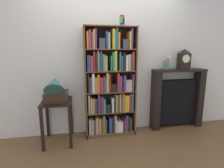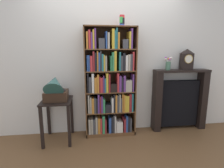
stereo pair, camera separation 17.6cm
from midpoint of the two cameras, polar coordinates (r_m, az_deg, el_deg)
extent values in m
cube|color=brown|center=(3.17, 1.48, -16.95)|extent=(7.79, 6.40, 0.02)
cube|color=silver|center=(3.17, 4.43, 8.22)|extent=(4.79, 0.08, 2.64)
cube|color=brown|center=(2.97, -6.89, 0.16)|extent=(0.02, 0.29, 1.84)
cube|color=brown|center=(3.09, 8.79, 0.56)|extent=(0.02, 0.29, 1.84)
cube|color=#4C311C|center=(3.13, 0.72, 0.85)|extent=(0.85, 0.01, 1.84)
cube|color=brown|center=(2.96, 1.18, 17.97)|extent=(0.85, 0.29, 0.02)
cube|color=brown|center=(3.29, 1.05, -15.08)|extent=(0.85, 0.29, 0.06)
cube|color=#B2A893|center=(3.16, -5.59, -13.08)|extent=(0.04, 0.20, 0.26)
cube|color=#B2A893|center=(3.17, -4.85, -13.03)|extent=(0.03, 0.22, 0.26)
cube|color=#424247|center=(3.16, -4.16, -13.06)|extent=(0.04, 0.20, 0.26)
cube|color=#B2A893|center=(3.16, -3.43, -12.74)|extent=(0.03, 0.21, 0.29)
cube|color=orange|center=(3.17, -2.63, -12.81)|extent=(0.04, 0.22, 0.27)
cube|color=#C63338|center=(3.18, -1.98, -12.78)|extent=(0.03, 0.23, 0.27)
cube|color=#388E56|center=(3.18, -1.24, -12.43)|extent=(0.04, 0.23, 0.30)
cube|color=maroon|center=(3.19, -0.60, -12.86)|extent=(0.03, 0.23, 0.25)
cube|color=#2D519E|center=(3.20, 0.76, -12.65)|extent=(0.04, 0.23, 0.27)
cube|color=black|center=(3.20, 1.52, -12.42)|extent=(0.03, 0.24, 0.28)
cube|color=#424247|center=(3.20, 2.07, -12.19)|extent=(0.02, 0.24, 0.31)
cube|color=white|center=(3.19, 2.52, -12.42)|extent=(0.02, 0.19, 0.30)
cube|color=white|center=(3.23, 3.77, -13.16)|extent=(0.11, 0.22, 0.19)
cube|color=maroon|center=(3.25, 5.36, -12.50)|extent=(0.04, 0.24, 0.24)
cube|color=#2D519E|center=(3.23, 6.12, -12.30)|extent=(0.03, 0.20, 0.28)
cube|color=black|center=(3.25, 6.67, -12.23)|extent=(0.03, 0.22, 0.27)
cube|color=#424247|center=(3.27, 7.28, -12.37)|extent=(0.02, 0.22, 0.25)
cube|color=brown|center=(3.13, 1.07, -8.65)|extent=(0.82, 0.27, 0.02)
cube|color=#B2A893|center=(3.01, -5.85, -6.17)|extent=(0.02, 0.20, 0.31)
cube|color=#B2A893|center=(3.03, -5.23, -6.55)|extent=(0.02, 0.22, 0.27)
cube|color=orange|center=(3.03, -4.55, -6.70)|extent=(0.04, 0.20, 0.25)
cube|color=#424247|center=(3.04, -3.88, -6.54)|extent=(0.03, 0.22, 0.26)
cube|color=black|center=(3.03, -3.30, -6.67)|extent=(0.03, 0.20, 0.25)
cube|color=#663884|center=(3.03, -2.76, -5.99)|extent=(0.03, 0.22, 0.32)
cube|color=maroon|center=(3.05, -2.23, -6.29)|extent=(0.02, 0.24, 0.28)
cube|color=#663884|center=(3.03, -1.69, -6.39)|extent=(0.02, 0.19, 0.28)
cube|color=#388E56|center=(3.06, -1.08, -6.62)|extent=(0.03, 0.24, 0.24)
cube|color=black|center=(3.06, 0.31, -7.59)|extent=(0.09, 0.19, 0.13)
cube|color=white|center=(3.06, 1.62, -6.47)|extent=(0.03, 0.20, 0.25)
cube|color=black|center=(3.07, 2.17, -5.85)|extent=(0.02, 0.23, 0.31)
cube|color=orange|center=(3.08, 2.73, -5.88)|extent=(0.03, 0.24, 0.30)
cube|color=#424247|center=(3.07, 3.38, -6.02)|extent=(0.03, 0.21, 0.29)
cube|color=#B2A893|center=(3.09, 3.92, -5.77)|extent=(0.02, 0.23, 0.31)
cube|color=#424247|center=(3.11, 4.34, -6.33)|extent=(0.02, 0.24, 0.24)
cube|color=orange|center=(3.08, 4.83, -5.73)|extent=(0.02, 0.20, 0.32)
cube|color=orange|center=(3.10, 5.23, -5.87)|extent=(0.02, 0.22, 0.29)
cube|color=gold|center=(3.11, 5.77, -5.91)|extent=(0.03, 0.23, 0.28)
cube|color=gold|center=(3.12, 6.44, -5.94)|extent=(0.04, 0.22, 0.28)
cube|color=maroon|center=(3.12, 7.21, -5.68)|extent=(0.04, 0.21, 0.31)
cube|color=teal|center=(3.12, 7.90, -5.62)|extent=(0.02, 0.19, 0.32)
cube|color=brown|center=(3.03, 1.10, -2.36)|extent=(0.82, 0.27, 0.02)
cube|color=black|center=(2.94, -6.04, 0.53)|extent=(0.02, 0.23, 0.32)
cube|color=#424247|center=(2.96, -5.40, -0.03)|extent=(0.04, 0.24, 0.26)
cube|color=white|center=(2.93, -4.52, 0.46)|extent=(0.04, 0.19, 0.32)
cube|color=orange|center=(2.95, -3.68, -0.08)|extent=(0.04, 0.23, 0.25)
cube|color=orange|center=(2.93, -2.89, 0.33)|extent=(0.03, 0.19, 0.30)
cube|color=maroon|center=(2.96, -2.39, 0.08)|extent=(0.02, 0.24, 0.26)
cube|color=#C63338|center=(2.95, -1.79, -0.10)|extent=(0.04, 0.21, 0.25)
cube|color=#663884|center=(2.94, -1.08, 0.15)|extent=(0.02, 0.19, 0.27)
cube|color=teal|center=(2.97, -0.64, -0.13)|extent=(0.02, 0.23, 0.24)
cube|color=gold|center=(2.95, 0.00, 0.59)|extent=(0.03, 0.19, 0.32)
cube|color=maroon|center=(2.96, 0.69, 0.51)|extent=(0.03, 0.21, 0.30)
cube|color=black|center=(2.98, 2.07, -1.07)|extent=(0.10, 0.18, 0.14)
cube|color=#C63338|center=(2.99, 3.39, 0.67)|extent=(0.03, 0.22, 0.31)
cube|color=#663884|center=(3.01, 4.03, 0.29)|extent=(0.04, 0.24, 0.27)
cube|color=black|center=(3.02, 4.68, 0.12)|extent=(0.02, 0.24, 0.24)
cube|color=#663884|center=(3.02, 5.40, 0.33)|extent=(0.04, 0.22, 0.27)
cube|color=#B2A893|center=(3.02, 6.79, -0.42)|extent=(0.10, 0.19, 0.19)
cube|color=#663884|center=(3.04, 8.15, 0.55)|extent=(0.02, 0.20, 0.29)
cube|color=brown|center=(2.97, 1.12, 4.29)|extent=(0.82, 0.27, 0.02)
cube|color=#2D519E|center=(2.89, -6.20, 6.74)|extent=(0.02, 0.22, 0.25)
cube|color=#2D519E|center=(2.90, -5.72, 6.76)|extent=(0.02, 0.23, 0.25)
cube|color=#C63338|center=(2.90, -5.00, 6.66)|extent=(0.04, 0.22, 0.24)
cube|color=maroon|center=(2.88, -4.22, 7.35)|extent=(0.03, 0.19, 0.31)
cube|color=black|center=(2.89, -3.58, 7.19)|extent=(0.02, 0.21, 0.29)
cube|color=orange|center=(2.90, -3.00, 7.43)|extent=(0.02, 0.22, 0.32)
cube|color=#2D519E|center=(2.91, -2.52, 7.22)|extent=(0.02, 0.23, 0.29)
cube|color=#424247|center=(2.92, -2.01, 7.49)|extent=(0.02, 0.24, 0.32)
cube|color=teal|center=(2.92, -1.46, 7.01)|extent=(0.03, 0.24, 0.27)
cube|color=gold|center=(2.91, -0.93, 6.84)|extent=(0.02, 0.22, 0.25)
cube|color=#B2A893|center=(2.92, -0.39, 6.76)|extent=(0.03, 0.23, 0.24)
cube|color=#388E56|center=(2.94, 1.26, 6.80)|extent=(0.02, 0.25, 0.24)
cube|color=#388E56|center=(2.93, 1.87, 7.31)|extent=(0.03, 0.21, 0.30)
cube|color=gold|center=(2.94, 2.53, 7.51)|extent=(0.04, 0.24, 0.32)
cube|color=teal|center=(2.95, 4.00, 7.36)|extent=(0.02, 0.22, 0.30)
cube|color=#424247|center=(2.96, 4.59, 6.76)|extent=(0.03, 0.21, 0.24)
cube|color=black|center=(2.97, 5.24, 7.19)|extent=(0.04, 0.23, 0.28)
cube|color=white|center=(2.99, 6.07, 6.85)|extent=(0.04, 0.24, 0.25)
cube|color=#B2A893|center=(2.99, 6.90, 6.96)|extent=(0.03, 0.22, 0.26)
cube|color=#424247|center=(2.99, 7.57, 6.99)|extent=(0.03, 0.21, 0.27)
cube|color=#C63338|center=(3.01, 8.15, 7.37)|extent=(0.02, 0.23, 0.31)
cube|color=brown|center=(2.94, 1.15, 11.13)|extent=(0.82, 0.27, 0.02)
cube|color=orange|center=(2.90, -6.26, 13.79)|extent=(0.03, 0.24, 0.26)
cube|color=#C63338|center=(2.88, -5.50, 14.08)|extent=(0.03, 0.19, 0.28)
cube|color=#663884|center=(2.90, -4.84, 13.73)|extent=(0.02, 0.24, 0.25)
cube|color=gold|center=(2.88, -4.25, 14.14)|extent=(0.02, 0.19, 0.29)
cube|color=#663884|center=(2.89, -3.69, 14.31)|extent=(0.02, 0.21, 0.31)
cube|color=#424247|center=(2.89, -1.67, 12.89)|extent=(0.09, 0.20, 0.16)
cube|color=#2D519E|center=(2.92, -0.24, 13.90)|extent=(0.02, 0.23, 0.26)
cube|color=#B2A893|center=(2.93, 0.43, 13.73)|extent=(0.03, 0.25, 0.25)
cube|color=gold|center=(2.93, 1.91, 14.26)|extent=(0.04, 0.23, 0.30)
cube|color=teal|center=(2.94, 2.50, 14.01)|extent=(0.02, 0.24, 0.28)
cube|color=teal|center=(2.93, 3.07, 14.42)|extent=(0.02, 0.19, 0.32)
cube|color=orange|center=(2.96, 3.59, 13.73)|extent=(0.03, 0.25, 0.25)
cube|color=#424247|center=(2.95, 5.80, 12.68)|extent=(0.09, 0.20, 0.15)
cube|color=gold|center=(2.98, 7.16, 13.77)|extent=(0.03, 0.22, 0.27)
cube|color=#663884|center=(3.00, 7.69, 14.21)|extent=(0.03, 0.23, 0.31)
cylinder|color=purple|center=(2.97, 5.04, 18.95)|extent=(0.08, 0.08, 0.09)
cylinder|color=blue|center=(2.98, 5.04, 19.25)|extent=(0.08, 0.08, 0.09)
cylinder|color=black|center=(2.98, 5.09, 19.56)|extent=(0.08, 0.08, 0.09)
cylinder|color=green|center=(2.98, 5.04, 19.87)|extent=(0.08, 0.08, 0.09)
cylinder|color=red|center=(2.98, 5.06, 20.17)|extent=(0.08, 0.08, 0.09)
cylinder|color=red|center=(2.98, 5.05, 20.47)|extent=(0.08, 0.08, 0.09)
cube|color=black|center=(2.93, -15.76, -5.18)|extent=(0.46, 0.54, 0.02)
cube|color=black|center=(2.87, -20.09, -13.20)|extent=(0.04, 0.04, 0.67)
cube|color=black|center=(2.81, -11.92, -13.27)|extent=(0.04, 0.04, 0.67)
cube|color=black|center=(3.30, -18.33, -9.82)|extent=(0.04, 0.04, 0.67)
cube|color=black|center=(3.25, -11.31, -9.80)|extent=(0.04, 0.04, 0.67)
cube|color=#382316|center=(2.91, -15.85, -3.58)|extent=(0.35, 0.34, 0.15)
cylinder|color=black|center=(2.89, -15.93, -2.06)|extent=(0.29, 0.29, 0.01)
cylinder|color=#2D605B|center=(2.84, -16.10, -1.82)|extent=(0.03, 0.03, 0.06)
cone|color=#2D605B|center=(2.76, -16.39, 0.16)|extent=(0.29, 0.39, 0.39)
cube|color=black|center=(3.44, 22.99, 3.94)|extent=(1.00, 0.23, 0.04)
cube|color=black|center=(3.35, 15.72, -5.57)|extent=(0.12, 0.21, 1.08)
cube|color=black|center=(3.78, 28.09, -4.59)|extent=(0.12, 0.21, 1.08)
cube|color=black|center=(3.59, 21.95, -5.76)|extent=(0.72, 0.12, 0.87)
cube|color=black|center=(3.46, 24.25, 6.59)|extent=(0.21, 0.12, 0.28)
pyramid|color=black|center=(3.45, 24.49, 9.60)|extent=(0.21, 0.12, 0.08)
cylinder|color=silver|center=(3.40, 24.88, 7.33)|extent=(0.14, 0.01, 0.14)
torus|color=#B79347|center=(3.40, 24.91, 7.33)|extent=(0.16, 0.01, 0.16)
cylinder|color=#4C7A60|center=(3.30, 19.11, 5.56)|extent=(0.09, 0.09, 0.14)
cylinder|color=#4C753D|center=(3.28, 19.15, 6.11)|extent=(0.02, 0.02, 0.18)
sphere|color=orange|center=(3.26, 19.22, 7.69)|extent=(0.03, 0.03, 0.03)
cylinder|color=#4C753D|center=(3.33, 19.49, 6.18)|extent=(0.05, 0.03, 0.19)
sphere|color=#B24CB7|center=(3.35, 19.83, 7.76)|extent=(0.04, 0.04, 0.04)
cylinder|color=#4C753D|center=(3.30, 18.74, 6.33)|extent=(0.04, 0.05, 0.20)
sphere|color=#B24CB7|center=(3.31, 18.42, 8.10)|extent=(0.03, 0.03, 0.03)
cylinder|color=#4C753D|center=(3.28, 19.34, 6.00)|extent=(0.01, 0.03, 0.17)
sphere|color=#B24CB7|center=(3.26, 19.58, 7.46)|extent=(0.04, 0.04, 0.04)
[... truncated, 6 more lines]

